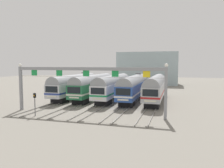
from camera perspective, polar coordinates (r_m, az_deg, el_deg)
name	(u,v)px	position (r m, az deg, el deg)	size (l,w,h in m)	color
ground_plane	(113,99)	(43.46, 0.33, -3.97)	(160.00, 160.00, 0.00)	gray
track_bed	(130,89)	(59.83, 4.78, -1.42)	(17.86, 70.00, 0.15)	gray
commuter_train_silver	(75,85)	(46.02, -9.51, -0.16)	(2.88, 18.06, 5.05)	silver
commuter_train_green	(94,85)	(44.40, -4.75, -0.30)	(2.88, 18.06, 4.77)	#236B42
commuter_train_white	(113,86)	(43.11, 0.33, -0.44)	(2.88, 18.06, 4.77)	white
commuter_train_blue	(134,86)	(42.19, 5.68, -0.59)	(2.88, 18.06, 5.05)	#284C9E
commuter_train_stainless	(156,87)	(41.64, 11.22, -0.74)	(2.88, 18.06, 4.77)	#B2B5BA
catenary_gantry	(86,76)	(30.20, -6.69, 2.01)	(21.60, 0.44, 6.97)	gray
yard_signal_mast	(35,100)	(30.95, -19.34, -3.90)	(0.28, 0.35, 3.11)	#59595E
maintenance_building	(148,68)	(77.59, 9.24, 4.02)	(20.11, 10.00, 10.94)	#9EB2B7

